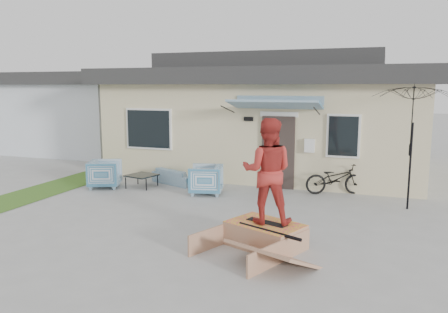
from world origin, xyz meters
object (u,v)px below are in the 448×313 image
(armchair_left, at_px, (105,172))
(skate_ramp, at_px, (265,235))
(loveseat, at_px, (176,174))
(skater, at_px, (268,169))
(armchair_right, at_px, (206,178))
(coffee_table, at_px, (142,181))
(patio_umbrella, at_px, (412,137))
(bicycle, at_px, (335,175))
(skateboard, at_px, (267,222))

(armchair_left, relative_size, skate_ramp, 0.51)
(loveseat, height_order, skater, skater)
(loveseat, bearing_deg, armchair_right, 169.21)
(coffee_table, relative_size, patio_umbrella, 0.31)
(bicycle, bearing_deg, skateboard, 147.48)
(patio_umbrella, xyz_separation_m, skate_ramp, (-2.61, -3.64, -1.53))
(coffee_table, bearing_deg, loveseat, 46.84)
(skate_ramp, bearing_deg, skater, 90.00)
(skate_ramp, distance_m, skater, 1.24)
(coffee_table, bearing_deg, skater, -36.75)
(coffee_table, bearing_deg, skateboard, -36.75)
(skateboard, bearing_deg, skate_ramp, -93.00)
(loveseat, height_order, armchair_right, armchair_right)
(coffee_table, xyz_separation_m, patio_umbrella, (7.26, 0.11, 1.56))
(patio_umbrella, relative_size, skate_ramp, 1.37)
(loveseat, bearing_deg, armchair_left, 56.72)
(loveseat, distance_m, bicycle, 4.72)
(loveseat, xyz_separation_m, patio_umbrella, (6.53, -0.67, 1.44))
(armchair_left, bearing_deg, skater, -141.39)
(bicycle, bearing_deg, armchair_left, 79.83)
(armchair_left, distance_m, bicycle, 6.61)
(armchair_right, distance_m, skater, 4.36)
(coffee_table, height_order, skater, skater)
(skateboard, relative_size, skater, 0.42)
(skater, bearing_deg, armchair_left, -38.53)
(loveseat, relative_size, bicycle, 0.96)
(armchair_left, xyz_separation_m, armchair_right, (3.08, 0.26, -0.00))
(skate_ramp, distance_m, skateboard, 0.25)
(armchair_right, relative_size, coffee_table, 1.18)
(skater, bearing_deg, patio_umbrella, -135.60)
(skateboard, bearing_deg, armchair_right, 147.34)
(armchair_right, bearing_deg, bicycle, 95.11)
(skate_ramp, bearing_deg, bicycle, 103.00)
(loveseat, bearing_deg, skate_ramp, 155.21)
(armchair_left, relative_size, patio_umbrella, 0.37)
(armchair_right, bearing_deg, patio_umbrella, 78.25)
(armchair_right, bearing_deg, armchair_left, -99.44)
(skate_ramp, xyz_separation_m, skateboard, (0.02, 0.04, 0.25))
(skate_ramp, bearing_deg, patio_umbrella, 77.17)
(armchair_right, height_order, bicycle, bicycle)
(loveseat, bearing_deg, bicycle, -153.60)
(armchair_right, bearing_deg, loveseat, -138.02)
(skateboard, bearing_deg, armchair_left, 171.10)
(armchair_right, xyz_separation_m, bicycle, (3.36, 1.19, 0.08))
(bicycle, bearing_deg, patio_umbrella, -140.56)
(armchair_right, relative_size, skate_ramp, 0.50)
(loveseat, relative_size, skate_ramp, 0.90)
(armchair_left, xyz_separation_m, coffee_table, (1.00, 0.38, -0.26))
(armchair_right, height_order, patio_umbrella, patio_umbrella)
(bicycle, distance_m, skater, 4.71)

